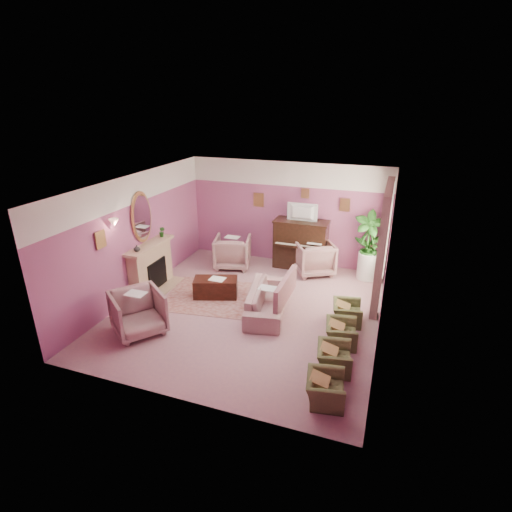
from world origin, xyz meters
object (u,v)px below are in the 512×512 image
(piano, at_px, (301,245))
(coffee_table, at_px, (216,288))
(floral_armchair_left, at_px, (232,250))
(olive_chair_b, at_px, (334,354))
(side_table, at_px, (368,266))
(floral_armchair_front, at_px, (138,311))
(television, at_px, (302,211))
(sofa, at_px, (267,295))
(olive_chair_a, at_px, (326,385))
(olive_chair_d, at_px, (347,309))
(olive_chair_c, at_px, (341,330))
(floral_armchair_right, at_px, (314,256))

(piano, height_order, coffee_table, piano)
(floral_armchair_left, relative_size, olive_chair_b, 1.44)
(coffee_table, relative_size, side_table, 1.43)
(floral_armchair_front, bearing_deg, side_table, 45.62)
(television, xyz_separation_m, sofa, (-0.09, -2.56, -1.21))
(sofa, height_order, olive_chair_a, sofa)
(floral_armchair_left, distance_m, olive_chair_b, 4.88)
(floral_armchair_front, xyz_separation_m, side_table, (4.03, 4.12, -0.13))
(sofa, bearing_deg, olive_chair_a, -54.07)
(olive_chair_d, bearing_deg, floral_armchair_front, -155.22)
(floral_armchair_left, xyz_separation_m, olive_chair_d, (3.35, -1.90, -0.19))
(side_table, bearing_deg, floral_armchair_front, -134.38)
(coffee_table, bearing_deg, piano, 58.34)
(olive_chair_c, xyz_separation_m, olive_chair_d, (0.00, 0.82, 0.00))
(piano, height_order, floral_armchair_right, piano)
(olive_chair_d, bearing_deg, olive_chair_a, -90.00)
(piano, bearing_deg, olive_chair_c, -64.18)
(sofa, height_order, olive_chair_d, sofa)
(television, xyz_separation_m, olive_chair_a, (1.60, -4.90, -1.31))
(television, xyz_separation_m, floral_armchair_front, (-2.23, -4.20, -1.12))
(sofa, relative_size, floral_armchair_right, 2.02)
(olive_chair_c, relative_size, side_table, 0.96)
(floral_armchair_right, xyz_separation_m, olive_chair_d, (1.16, -2.22, -0.19))
(sofa, xyz_separation_m, olive_chair_b, (1.69, -1.52, -0.10))
(television, xyz_separation_m, floral_armchair_right, (0.44, -0.22, -1.12))
(coffee_table, relative_size, olive_chair_b, 1.49)
(coffee_table, xyz_separation_m, floral_armchair_front, (-0.78, -1.90, 0.26))
(coffee_table, xyz_separation_m, side_table, (3.25, 2.22, 0.12))
(floral_armchair_right, height_order, olive_chair_d, floral_armchair_right)
(side_table, bearing_deg, olive_chair_b, -92.93)
(piano, bearing_deg, side_table, -4.16)
(piano, bearing_deg, olive_chair_d, -57.24)
(piano, height_order, olive_chair_d, piano)
(floral_armchair_right, xyz_separation_m, floral_armchair_front, (-2.67, -3.98, 0.00))
(piano, height_order, olive_chair_b, piano)
(piano, relative_size, sofa, 0.72)
(coffee_table, relative_size, floral_armchair_left, 1.04)
(floral_armchair_front, height_order, side_table, floral_armchair_front)
(olive_chair_d, bearing_deg, coffee_table, 177.45)
(floral_armchair_left, bearing_deg, olive_chair_a, -52.45)
(sofa, distance_m, side_table, 3.12)
(olive_chair_a, xyz_separation_m, olive_chair_c, (0.00, 1.64, 0.00))
(piano, bearing_deg, floral_armchair_front, -117.67)
(floral_armchair_front, distance_m, side_table, 5.77)
(sofa, relative_size, olive_chair_a, 2.90)
(piano, relative_size, olive_chair_c, 2.09)
(olive_chair_c, bearing_deg, olive_chair_d, 90.00)
(floral_armchair_left, relative_size, olive_chair_a, 1.44)
(floral_armchair_front, xyz_separation_m, olive_chair_a, (3.83, -0.69, -0.19))
(floral_armchair_left, distance_m, side_table, 3.59)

